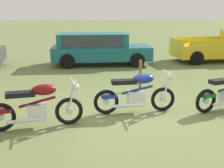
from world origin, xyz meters
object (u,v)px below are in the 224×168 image
(motorcycle_blue, at_px, (136,94))
(fence_post_wooden, at_px, (140,74))
(motorcycle_maroon, at_px, (37,106))
(car_teal, at_px, (97,46))

(motorcycle_blue, bearing_deg, fence_post_wooden, 73.37)
(motorcycle_blue, xyz_separation_m, fence_post_wooden, (0.76, 2.12, -0.02))
(motorcycle_maroon, distance_m, fence_post_wooden, 4.06)
(motorcycle_blue, distance_m, fence_post_wooden, 2.26)
(motorcycle_maroon, relative_size, fence_post_wooden, 2.20)
(car_teal, bearing_deg, fence_post_wooden, -73.61)
(motorcycle_blue, xyz_separation_m, car_teal, (0.05, 6.46, 0.35))
(car_teal, height_order, fence_post_wooden, car_teal)
(motorcycle_blue, height_order, fence_post_wooden, motorcycle_blue)
(motorcycle_maroon, relative_size, motorcycle_blue, 1.00)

